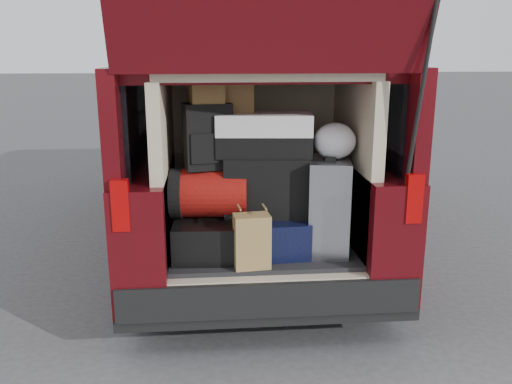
% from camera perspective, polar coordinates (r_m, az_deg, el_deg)
% --- Properties ---
extents(ground, '(80.00, 80.00, 0.00)m').
position_cam_1_polar(ground, '(3.86, 0.86, -14.37)').
color(ground, '#39393B').
rests_on(ground, ground).
extents(minivan, '(1.90, 5.35, 2.77)m').
position_cam_1_polar(minivan, '(5.30, -1.14, 4.32)').
color(minivan, black).
rests_on(minivan, ground).
extents(load_floor, '(1.24, 1.05, 0.55)m').
position_cam_1_polar(load_floor, '(3.98, 0.47, -8.98)').
color(load_floor, black).
rests_on(load_floor, ground).
extents(black_hardshell, '(0.47, 0.63, 0.24)m').
position_cam_1_polar(black_hardshell, '(3.68, -5.02, -4.41)').
color(black_hardshell, black).
rests_on(black_hardshell, load_floor).
extents(navy_hardshell, '(0.49, 0.58, 0.24)m').
position_cam_1_polar(navy_hardshell, '(3.71, 1.45, -4.20)').
color(navy_hardshell, black).
rests_on(navy_hardshell, load_floor).
extents(silver_roller, '(0.33, 0.46, 0.63)m').
position_cam_1_polar(silver_roller, '(3.66, 7.60, -1.40)').
color(silver_roller, silver).
rests_on(silver_roller, load_floor).
extents(kraft_bag, '(0.23, 0.16, 0.34)m').
position_cam_1_polar(kraft_bag, '(3.39, -0.44, -5.20)').
color(kraft_bag, '#A6834B').
rests_on(kraft_bag, load_floor).
extents(red_duffel, '(0.52, 0.36, 0.33)m').
position_cam_1_polar(red_duffel, '(3.61, -4.98, -0.07)').
color(red_duffel, '#9B160E').
rests_on(red_duffel, black_hardshell).
extents(black_soft_case, '(0.59, 0.39, 0.40)m').
position_cam_1_polar(black_soft_case, '(3.65, 1.15, 0.77)').
color(black_soft_case, black).
rests_on(black_soft_case, navy_hardshell).
extents(backpack, '(0.33, 0.24, 0.43)m').
position_cam_1_polar(backpack, '(3.55, -5.11, 5.87)').
color(backpack, black).
rests_on(backpack, red_duffel).
extents(twotone_duffel, '(0.65, 0.38, 0.28)m').
position_cam_1_polar(twotone_duffel, '(3.59, 0.84, 6.10)').
color(twotone_duffel, silver).
rests_on(twotone_duffel, black_soft_case).
extents(grocery_sack_lower, '(0.23, 0.20, 0.19)m').
position_cam_1_polar(grocery_sack_lower, '(3.51, -5.25, 10.83)').
color(grocery_sack_lower, brown).
rests_on(grocery_sack_lower, backpack).
extents(grocery_sack_upper, '(0.23, 0.19, 0.21)m').
position_cam_1_polar(grocery_sack_upper, '(3.62, -2.10, 10.06)').
color(grocery_sack_upper, brown).
rests_on(grocery_sack_upper, twotone_duffel).
extents(plastic_bag_right, '(0.30, 0.29, 0.24)m').
position_cam_1_polar(plastic_bag_right, '(3.57, 8.30, 5.33)').
color(plastic_bag_right, white).
rests_on(plastic_bag_right, silver_roller).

